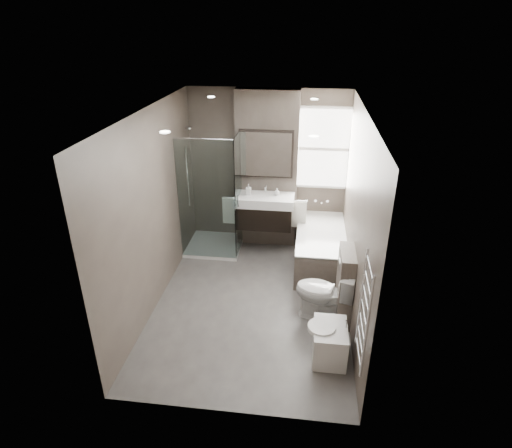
% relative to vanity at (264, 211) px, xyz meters
% --- Properties ---
extents(room, '(2.70, 3.90, 2.70)m').
position_rel_vanity_xyz_m(room, '(0.00, -1.43, 0.56)').
color(room, '#54504D').
rests_on(room, ground).
extents(vanity_pier, '(1.00, 0.25, 2.60)m').
position_rel_vanity_xyz_m(vanity_pier, '(0.00, 0.35, 0.56)').
color(vanity_pier, '#51473F').
rests_on(vanity_pier, ground).
extents(vanity, '(0.95, 0.47, 0.66)m').
position_rel_vanity_xyz_m(vanity, '(0.00, 0.00, 0.00)').
color(vanity, black).
rests_on(vanity, vanity_pier).
extents(mirror_cabinet, '(0.86, 0.08, 0.76)m').
position_rel_vanity_xyz_m(mirror_cabinet, '(0.00, 0.19, 0.89)').
color(mirror_cabinet, black).
rests_on(mirror_cabinet, vanity_pier).
extents(towel_left, '(0.24, 0.06, 0.44)m').
position_rel_vanity_xyz_m(towel_left, '(-0.56, -0.02, -0.02)').
color(towel_left, white).
rests_on(towel_left, vanity_pier).
extents(towel_right, '(0.24, 0.06, 0.44)m').
position_rel_vanity_xyz_m(towel_right, '(0.56, -0.02, -0.02)').
color(towel_right, white).
rests_on(towel_right, vanity_pier).
extents(shower_enclosure, '(0.90, 0.90, 2.00)m').
position_rel_vanity_xyz_m(shower_enclosure, '(-0.75, -0.08, -0.25)').
color(shower_enclosure, white).
rests_on(shower_enclosure, ground).
extents(bathtub, '(0.75, 1.60, 0.57)m').
position_rel_vanity_xyz_m(bathtub, '(0.92, -0.33, -0.43)').
color(bathtub, '#51473F').
rests_on(bathtub, ground).
extents(window, '(0.98, 0.06, 1.33)m').
position_rel_vanity_xyz_m(window, '(0.90, 0.45, 0.93)').
color(window, white).
rests_on(window, room).
extents(toilet, '(0.86, 0.63, 0.78)m').
position_rel_vanity_xyz_m(toilet, '(0.97, -1.70, -0.35)').
color(toilet, white).
rests_on(toilet, ground).
extents(cistern_box, '(0.19, 0.55, 1.00)m').
position_rel_vanity_xyz_m(cistern_box, '(1.21, -1.68, -0.24)').
color(cistern_box, '#51473F').
rests_on(cistern_box, ground).
extents(bidet, '(0.45, 0.52, 0.54)m').
position_rel_vanity_xyz_m(bidet, '(1.01, -2.42, -0.52)').
color(bidet, white).
rests_on(bidet, ground).
extents(towel_radiator, '(0.03, 0.49, 1.10)m').
position_rel_vanity_xyz_m(towel_radiator, '(1.25, -3.03, 0.38)').
color(towel_radiator, silver).
rests_on(towel_radiator, room).
extents(soap_bottle_a, '(0.08, 0.08, 0.18)m').
position_rel_vanity_xyz_m(soap_bottle_a, '(-0.26, 0.02, 0.35)').
color(soap_bottle_a, white).
rests_on(soap_bottle_a, vanity).
extents(soap_bottle_b, '(0.09, 0.09, 0.12)m').
position_rel_vanity_xyz_m(soap_bottle_b, '(0.19, 0.05, 0.32)').
color(soap_bottle_b, white).
rests_on(soap_bottle_b, vanity).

